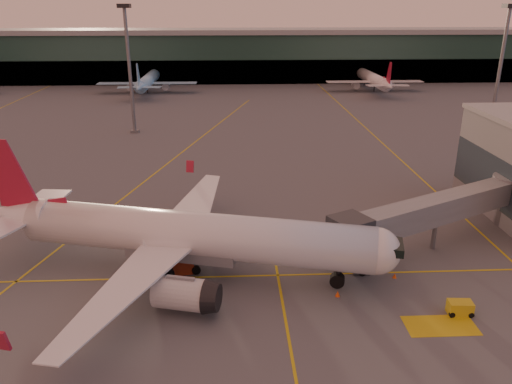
{
  "coord_description": "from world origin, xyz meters",
  "views": [
    {
      "loc": [
        0.73,
        -38.63,
        25.41
      ],
      "look_at": [
        3.32,
        15.52,
        5.0
      ],
      "focal_mm": 35.0,
      "sensor_mm": 36.0,
      "label": 1
    }
  ],
  "objects_px": {
    "catering_truck": "(173,249)",
    "gpu_cart": "(460,308)",
    "pushback_tug": "(364,243)",
    "main_airplane": "(181,235)"
  },
  "relations": [
    {
      "from": "main_airplane",
      "to": "catering_truck",
      "type": "relative_size",
      "value": 6.82
    },
    {
      "from": "pushback_tug",
      "to": "catering_truck",
      "type": "bearing_deg",
      "value": 177.68
    },
    {
      "from": "catering_truck",
      "to": "pushback_tug",
      "type": "xyz_separation_m",
      "value": [
        20.41,
        3.7,
        -1.74
      ]
    },
    {
      "from": "main_airplane",
      "to": "catering_truck",
      "type": "xyz_separation_m",
      "value": [
        -0.9,
        0.4,
        -1.65
      ]
    },
    {
      "from": "catering_truck",
      "to": "gpu_cart",
      "type": "distance_m",
      "value": 27.23
    },
    {
      "from": "pushback_tug",
      "to": "main_airplane",
      "type": "bearing_deg",
      "value": 179.26
    },
    {
      "from": "main_airplane",
      "to": "pushback_tug",
      "type": "distance_m",
      "value": 20.23
    },
    {
      "from": "main_airplane",
      "to": "gpu_cart",
      "type": "height_order",
      "value": "main_airplane"
    },
    {
      "from": "main_airplane",
      "to": "pushback_tug",
      "type": "bearing_deg",
      "value": 26.26
    },
    {
      "from": "catering_truck",
      "to": "gpu_cart",
      "type": "bearing_deg",
      "value": -31.83
    }
  ]
}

